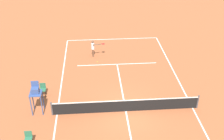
{
  "coord_description": "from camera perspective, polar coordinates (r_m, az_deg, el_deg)",
  "views": [
    {
      "loc": [
        2.14,
        15.23,
        12.49
      ],
      "look_at": [
        0.64,
        -4.34,
        0.8
      ],
      "focal_mm": 45.06,
      "sensor_mm": 36.0,
      "label": 1
    }
  ],
  "objects": [
    {
      "name": "ground_plane",
      "position": [
        19.82,
        2.83,
        -8.35
      ],
      "size": [
        60.0,
        60.0,
        0.0
      ],
      "primitive_type": "plane",
      "color": "#AD5933"
    },
    {
      "name": "courtside_chair_mid",
      "position": [
        21.69,
        -13.87,
        -3.71
      ],
      "size": [
        0.44,
        0.46,
        0.95
      ],
      "color": "#262626",
      "rests_on": "ground"
    },
    {
      "name": "courtside_chair_near",
      "position": [
        17.79,
        -16.62,
        -13.09
      ],
      "size": [
        0.44,
        0.46,
        0.95
      ],
      "color": "#262626",
      "rests_on": "ground"
    },
    {
      "name": "tennis_ball",
      "position": [
        25.68,
        -3.02,
        1.71
      ],
      "size": [
        0.07,
        0.07,
        0.07
      ],
      "primitive_type": "sphere",
      "color": "#CCE033",
      "rests_on": "ground"
    },
    {
      "name": "tennis_net",
      "position": [
        19.51,
        2.87,
        -7.22
      ],
      "size": [
        10.22,
        0.1,
        1.07
      ],
      "color": "#4C4C51",
      "rests_on": "ground"
    },
    {
      "name": "player_serving",
      "position": [
        26.26,
        -3.8,
        4.67
      ],
      "size": [
        1.28,
        0.46,
        1.63
      ],
      "rotation": [
        0.0,
        0.0,
        1.7
      ],
      "color": "brown",
      "rests_on": "ground"
    },
    {
      "name": "umpire_chair",
      "position": [
        19.47,
        -15.23,
        -4.48
      ],
      "size": [
        0.8,
        0.8,
        2.41
      ],
      "color": "#38518C",
      "rests_on": "ground"
    },
    {
      "name": "court_lines",
      "position": [
        19.82,
        2.83,
        -8.34
      ],
      "size": [
        9.62,
        24.32,
        0.01
      ],
      "color": "white",
      "rests_on": "ground"
    }
  ]
}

